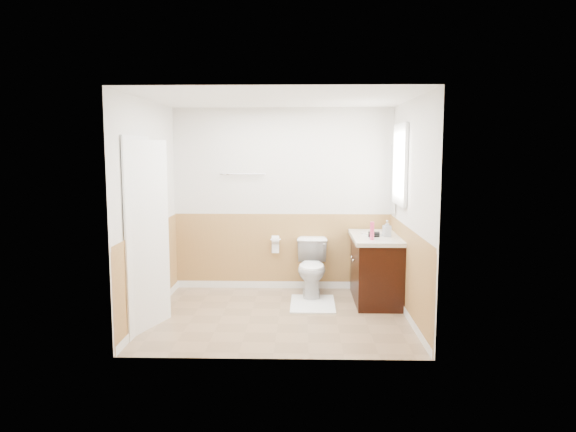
{
  "coord_description": "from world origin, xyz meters",
  "views": [
    {
      "loc": [
        0.27,
        -6.14,
        1.95
      ],
      "look_at": [
        0.1,
        0.25,
        1.15
      ],
      "focal_mm": 33.82,
      "sensor_mm": 36.0,
      "label": 1
    }
  ],
  "objects_px": {
    "toilet": "(312,268)",
    "lotion_bottle": "(372,231)",
    "vanity_cabinet": "(376,270)",
    "soap_dispenser": "(387,228)",
    "bath_mat": "(313,304)"
  },
  "relations": [
    {
      "from": "toilet",
      "to": "soap_dispenser",
      "type": "height_order",
      "value": "soap_dispenser"
    },
    {
      "from": "vanity_cabinet",
      "to": "lotion_bottle",
      "type": "xyz_separation_m",
      "value": [
        -0.1,
        -0.33,
        0.56
      ]
    },
    {
      "from": "toilet",
      "to": "lotion_bottle",
      "type": "bearing_deg",
      "value": -38.21
    },
    {
      "from": "bath_mat",
      "to": "vanity_cabinet",
      "type": "bearing_deg",
      "value": 13.61
    },
    {
      "from": "bath_mat",
      "to": "vanity_cabinet",
      "type": "xyz_separation_m",
      "value": [
        0.81,
        0.2,
        0.39
      ]
    },
    {
      "from": "lotion_bottle",
      "to": "soap_dispenser",
      "type": "relative_size",
      "value": 1.08
    },
    {
      "from": "toilet",
      "to": "vanity_cabinet",
      "type": "xyz_separation_m",
      "value": [
        0.81,
        -0.24,
        0.03
      ]
    },
    {
      "from": "vanity_cabinet",
      "to": "lotion_bottle",
      "type": "bearing_deg",
      "value": -106.92
    },
    {
      "from": "lotion_bottle",
      "to": "soap_dispenser",
      "type": "bearing_deg",
      "value": 50.9
    },
    {
      "from": "vanity_cabinet",
      "to": "lotion_bottle",
      "type": "relative_size",
      "value": 5.0
    },
    {
      "from": "toilet",
      "to": "bath_mat",
      "type": "height_order",
      "value": "toilet"
    },
    {
      "from": "toilet",
      "to": "vanity_cabinet",
      "type": "height_order",
      "value": "vanity_cabinet"
    },
    {
      "from": "soap_dispenser",
      "to": "vanity_cabinet",
      "type": "bearing_deg",
      "value": 154.2
    },
    {
      "from": "toilet",
      "to": "lotion_bottle",
      "type": "relative_size",
      "value": 3.38
    },
    {
      "from": "lotion_bottle",
      "to": "bath_mat",
      "type": "bearing_deg",
      "value": 169.4
    }
  ]
}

